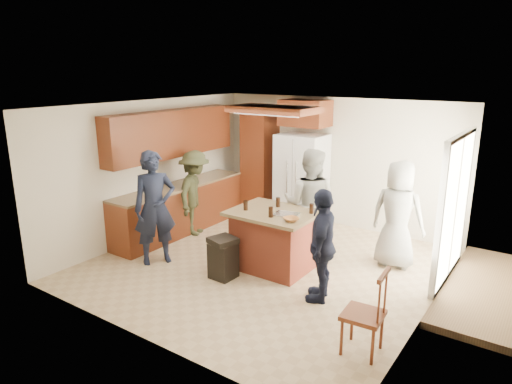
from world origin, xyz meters
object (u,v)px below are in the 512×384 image
Objects in this scene: person_behind_left at (310,204)px; kitchen_island at (274,239)px; spindle_chair at (365,315)px; refrigerator at (301,180)px; person_front_left at (155,208)px; trash_bin at (223,258)px; person_counter at (195,193)px; person_behind_right at (398,214)px; person_side_right at (322,245)px.

kitchen_island is (-0.23, -0.72, -0.43)m from person_behind_left.
refrigerator is at bearing 128.27° from spindle_chair.
trash_bin is at bearing -50.80° from person_front_left.
person_counter is at bearing 143.43° from trash_bin.
person_counter is 2.52× the size of trash_bin.
person_behind_right is 1.33× the size of kitchen_island.
person_behind_left reaches higher than kitchen_island.
person_behind_right is at bearing -25.22° from person_front_left.
person_behind_right is at bearing -97.25° from person_counter.
person_counter is (-3.09, 0.95, 0.02)m from person_side_right.
spindle_chair is at bearing 115.49° from person_behind_left.
trash_bin is (-0.43, -0.71, -0.16)m from kitchen_island.
person_side_right is (2.73, 0.39, -0.14)m from person_front_left.
person_front_left is at bearing 173.11° from spindle_chair.
person_side_right is at bearing -125.26° from person_counter.
person_front_left is at bearing 177.07° from person_counter.
spindle_chair is at bearing -64.46° from person_front_left.
person_front_left is 3.72m from spindle_chair.
person_front_left is 1.93m from kitchen_island.
trash_bin is at bearing -144.76° from person_counter.
person_behind_right is 1.07× the size of person_counter.
refrigerator is 2.28m from kitchen_island.
person_front_left reaches higher than spindle_chair.
person_behind_left is 2.73m from spindle_chair.
kitchen_island reaches higher than trash_bin.
person_behind_right is at bearing 100.80° from spindle_chair.
person_behind_right reaches higher than kitchen_island.
person_behind_left reaches higher than spindle_chair.
person_behind_right is at bearing 37.38° from kitchen_island.
trash_bin is at bearing -98.54° from person_side_right.
person_behind_right reaches higher than trash_bin.
kitchen_island is (0.71, -2.13, -0.43)m from refrigerator.
person_behind_right reaches higher than person_side_right.
spindle_chair is (0.94, -0.83, -0.32)m from person_side_right.
person_counter is at bearing 11.61° from person_behind_right.
person_counter is 2.12m from kitchen_island.
person_behind_left is 1.82× the size of spindle_chair.
person_front_left reaches higher than refrigerator.
person_counter reaches higher than person_side_right.
person_behind_left is at bearing -101.98° from person_counter.
person_behind_right is at bearing -23.24° from refrigerator.
person_front_left reaches higher than person_side_right.
person_behind_right is at bearing 146.27° from person_side_right.
person_side_right is 0.98× the size of person_counter.
trash_bin is at bearing -121.26° from kitchen_island.
person_front_left is 1.39m from person_counter.
person_behind_right is 2.77m from trash_bin.
spindle_chair is at bearing 30.89° from person_side_right.
kitchen_island is at bearing -71.62° from refrigerator.
person_front_left is 3.79m from person_behind_right.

